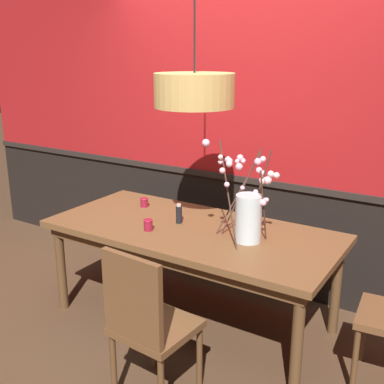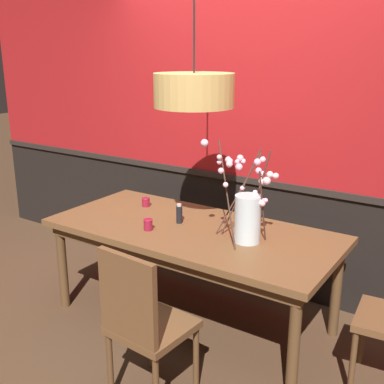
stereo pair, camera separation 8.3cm
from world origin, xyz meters
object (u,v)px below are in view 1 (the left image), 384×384
chair_far_side_right (273,227)px  candle_holder_nearer_edge (144,202)px  dining_table (192,238)px  chair_far_side_left (213,213)px  candle_holder_nearer_center (148,225)px  pendant_lamp (194,90)px  vase_with_blossoms (248,213)px  condiment_bottle (179,214)px  chair_near_side_right (147,321)px

chair_far_side_right → candle_holder_nearer_edge: (-0.85, -0.68, 0.26)m
dining_table → chair_far_side_left: bearing=110.7°
candle_holder_nearer_center → dining_table: bearing=41.8°
dining_table → pendant_lamp: bearing=-48.3°
vase_with_blossoms → candle_holder_nearer_edge: (-1.03, 0.20, -0.15)m
candle_holder_nearer_center → pendant_lamp: bearing=25.5°
chair_far_side_right → chair_far_side_left: bearing=178.3°
pendant_lamp → condiment_bottle: bearing=152.4°
vase_with_blossoms → candle_holder_nearer_center: (-0.67, -0.21, -0.15)m
chair_far_side_right → candle_holder_nearer_edge: chair_far_side_right is taller
chair_far_side_right → vase_with_blossoms: size_ratio=1.27×
vase_with_blossoms → candle_holder_nearer_center: vase_with_blossoms is taller
dining_table → vase_with_blossoms: (0.44, 0.00, 0.27)m
chair_far_side_right → chair_near_side_right: 1.77m
dining_table → condiment_bottle: condiment_bottle is taller
chair_far_side_left → dining_table: bearing=-69.3°
chair_far_side_left → chair_far_side_right: chair_far_side_left is taller
condiment_bottle → chair_far_side_right: bearing=64.7°
vase_with_blossoms → pendant_lamp: 0.88m
chair_far_side_right → condiment_bottle: chair_far_side_right is taller
dining_table → pendant_lamp: pendant_lamp is taller
candle_holder_nearer_edge → chair_near_side_right: bearing=-52.1°
candle_holder_nearer_edge → condiment_bottle: 0.48m
chair_far_side_left → chair_far_side_right: bearing=-1.7°
condiment_bottle → chair_far_side_left: bearing=103.3°
chair_far_side_left → chair_near_side_right: (0.60, -1.79, -0.00)m
chair_far_side_left → pendant_lamp: size_ratio=0.86×
chair_far_side_left → condiment_bottle: bearing=-76.7°
dining_table → vase_with_blossoms: bearing=0.2°
condiment_bottle → pendant_lamp: 0.94m
vase_with_blossoms → candle_holder_nearer_center: 0.72m
chair_near_side_right → vase_with_blossoms: vase_with_blossoms is taller
candle_holder_nearer_edge → vase_with_blossoms: bearing=-11.1°
chair_near_side_right → condiment_bottle: chair_near_side_right is taller
dining_table → chair_near_side_right: 0.93m
chair_near_side_right → candle_holder_nearer_edge: chair_near_side_right is taller
vase_with_blossoms → candle_holder_nearer_center: bearing=-162.6°
chair_far_side_right → candle_holder_nearer_center: (-0.50, -1.09, 0.27)m
candle_holder_nearer_edge → chair_far_side_left: bearing=70.5°
dining_table → pendant_lamp: (0.06, -0.07, 1.06)m
dining_table → candle_holder_nearer_center: bearing=-138.2°
dining_table → chair_far_side_left: chair_far_side_left is taller
chair_far_side_left → candle_holder_nearer_center: chair_far_side_left is taller
vase_with_blossoms → chair_far_side_right: bearing=101.0°
pendant_lamp → dining_table: bearing=131.7°
condiment_bottle → pendant_lamp: pendant_lamp is taller
chair_far_side_left → pendant_lamp: (0.40, -0.97, 1.19)m
chair_near_side_right → pendant_lamp: (-0.20, 0.82, 1.19)m
chair_near_side_right → pendant_lamp: bearing=103.6°
chair_far_side_left → vase_with_blossoms: 1.26m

